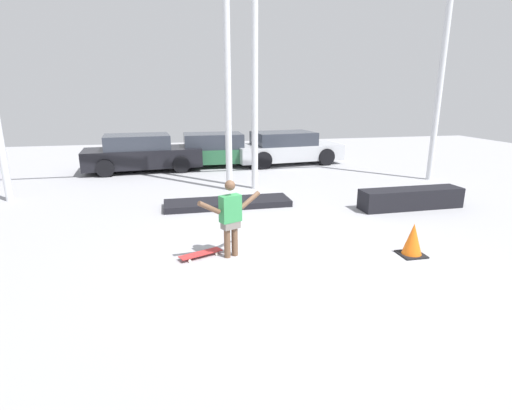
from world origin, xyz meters
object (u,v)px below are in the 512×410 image
Objects in this scene: grind_box at (411,198)px; parked_car_green at (216,150)px; parked_car_black at (141,153)px; manual_pad at (228,203)px; traffic_cone at (413,240)px; parked_car_silver at (286,148)px; skateboard at (201,254)px; skateboarder at (230,215)px.

parked_car_green is at bearing 119.91° from grind_box.
parked_car_black reaches higher than parked_car_green.
parked_car_green is (-4.23, 7.36, 0.39)m from grind_box.
traffic_cone is at bearing -54.81° from manual_pad.
parked_car_silver is 10.13m from traffic_cone.
skateboard is 9.57m from parked_car_green.
parked_car_black is 2.97m from parked_car_green.
grind_box is at bearing -2.99° from skateboard.
skateboarder is at bearing -118.10° from parked_car_silver.
skateboard is at bearing -98.09° from parked_car_green.
traffic_cone is at bearing -75.99° from parked_car_green.
parked_car_silver is at bearing -1.10° from parked_car_black.
parked_car_silver is (5.91, 0.33, -0.01)m from parked_car_black.
parked_car_silver is (3.42, 6.03, 0.58)m from manual_pad.
parked_car_silver is (2.97, -0.09, 0.01)m from parked_car_green.
manual_pad is 6.25m from parked_car_black.
parked_car_black is 0.96× the size of parked_car_silver.
skateboarder is 5.59m from grind_box.
skateboarder is 0.93m from skateboard.
skateboard is 0.25× the size of manual_pad.
manual_pad is at bearing -125.37° from parked_car_silver.
parked_car_silver is at bearing -1.17° from parked_car_green.
parked_car_silver is at bearing 99.85° from grind_box.
skateboard is 1.34× the size of traffic_cone.
skateboard is (-0.56, 0.09, -0.73)m from skateboarder.
skateboard is at bearing 168.88° from traffic_cone.
manual_pad is at bearing 125.19° from traffic_cone.
grind_box is 9.98m from parked_car_black.
parked_car_silver is 7.47× the size of traffic_cone.
skateboard is at bearing -159.84° from grind_box.
skateboarder is 1.73× the size of skateboard.
skateboarder is at bearing -81.60° from parked_car_black.
skateboard is 3.46m from manual_pad.
parked_car_silver reaches higher than manual_pad.
grind_box reaches higher than skateboard.
traffic_cone is at bearing -34.26° from skateboard.
traffic_cone is (-0.54, -10.11, -0.36)m from parked_car_silver.
grind_box reaches higher than manual_pad.
skateboard is 3.96m from traffic_cone.
skateboard is 0.30× the size of grind_box.
parked_car_green is 0.92× the size of parked_car_silver.
parked_car_green is 6.84× the size of traffic_cone.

